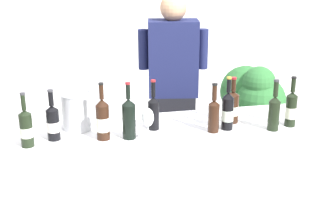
# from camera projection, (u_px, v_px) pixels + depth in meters

# --- Properties ---
(wall_back) EXTENTS (8.00, 0.10, 2.80)m
(wall_back) POSITION_uv_depth(u_px,v_px,m) (110.00, 11.00, 5.04)
(wall_back) COLOR white
(wall_back) RESTS_ON ground_plane
(counter) EXTENTS (2.29, 0.63, 0.93)m
(counter) POSITION_uv_depth(u_px,v_px,m) (148.00, 194.00, 2.94)
(counter) COLOR white
(counter) RESTS_ON ground_plane
(wine_bottle_0) EXTENTS (0.08, 0.08, 0.35)m
(wine_bottle_0) POSITION_uv_depth(u_px,v_px,m) (228.00, 111.00, 2.77)
(wine_bottle_0) COLOR black
(wine_bottle_0) RESTS_ON counter
(wine_bottle_1) EXTENTS (0.08, 0.08, 0.32)m
(wine_bottle_1) POSITION_uv_depth(u_px,v_px,m) (53.00, 122.00, 2.61)
(wine_bottle_1) COLOR black
(wine_bottle_1) RESTS_ON counter
(wine_bottle_2) EXTENTS (0.07, 0.07, 0.32)m
(wine_bottle_2) POSITION_uv_depth(u_px,v_px,m) (214.00, 114.00, 2.73)
(wine_bottle_2) COLOR black
(wine_bottle_2) RESTS_ON counter
(wine_bottle_3) EXTENTS (0.08, 0.08, 0.36)m
(wine_bottle_3) POSITION_uv_depth(u_px,v_px,m) (103.00, 120.00, 2.62)
(wine_bottle_3) COLOR black
(wine_bottle_3) RESTS_ON counter
(wine_bottle_4) EXTENTS (0.08, 0.08, 0.36)m
(wine_bottle_4) POSITION_uv_depth(u_px,v_px,m) (129.00, 117.00, 2.63)
(wine_bottle_4) COLOR black
(wine_bottle_4) RESTS_ON counter
(wine_bottle_5) EXTENTS (0.08, 0.08, 0.31)m
(wine_bottle_5) POSITION_uv_depth(u_px,v_px,m) (233.00, 107.00, 2.89)
(wine_bottle_5) COLOR black
(wine_bottle_5) RESTS_ON counter
(wine_bottle_6) EXTENTS (0.08, 0.08, 0.33)m
(wine_bottle_6) POSITION_uv_depth(u_px,v_px,m) (26.00, 128.00, 2.52)
(wine_bottle_6) COLOR black
(wine_bottle_6) RESTS_ON counter
(wine_bottle_7) EXTENTS (0.07, 0.07, 0.34)m
(wine_bottle_7) POSITION_uv_depth(u_px,v_px,m) (274.00, 111.00, 2.76)
(wine_bottle_7) COLOR black
(wine_bottle_7) RESTS_ON counter
(wine_bottle_8) EXTENTS (0.07, 0.07, 0.33)m
(wine_bottle_8) POSITION_uv_depth(u_px,v_px,m) (154.00, 111.00, 2.77)
(wine_bottle_8) COLOR black
(wine_bottle_8) RESTS_ON counter
(wine_bottle_10) EXTENTS (0.07, 0.07, 0.34)m
(wine_bottle_10) POSITION_uv_depth(u_px,v_px,m) (291.00, 109.00, 2.83)
(wine_bottle_10) COLOR black
(wine_bottle_10) RESTS_ON counter
(wine_glass) EXTENTS (0.07, 0.07, 0.21)m
(wine_glass) POSITION_uv_depth(u_px,v_px,m) (148.00, 119.00, 2.59)
(wine_glass) COLOR silver
(wine_glass) RESTS_ON counter
(ice_bucket) EXTENTS (0.20, 0.20, 0.24)m
(ice_bucket) POSITION_uv_depth(u_px,v_px,m) (77.00, 111.00, 2.78)
(ice_bucket) COLOR silver
(ice_bucket) RESTS_ON counter
(person_server) EXTENTS (0.54, 0.30, 1.73)m
(person_server) POSITION_uv_depth(u_px,v_px,m) (173.00, 105.00, 3.53)
(person_server) COLOR black
(person_server) RESTS_ON ground_plane
(potted_shrub) EXTENTS (0.62, 0.64, 1.11)m
(potted_shrub) POSITION_uv_depth(u_px,v_px,m) (258.00, 106.00, 3.92)
(potted_shrub) COLOR brown
(potted_shrub) RESTS_ON ground_plane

